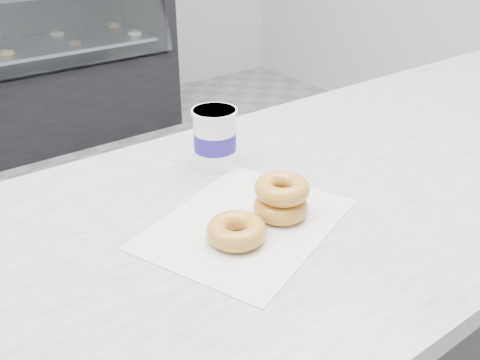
% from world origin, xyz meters
% --- Properties ---
extents(ground, '(5.00, 5.00, 0.00)m').
position_xyz_m(ground, '(0.00, 0.00, 0.00)').
color(ground, '#969699').
rests_on(ground, ground).
extents(wax_paper, '(0.41, 0.36, 0.00)m').
position_xyz_m(wax_paper, '(-0.08, -0.63, 0.90)').
color(wax_paper, silver).
rests_on(wax_paper, counter).
extents(donut_single, '(0.13, 0.13, 0.03)m').
position_xyz_m(donut_single, '(-0.12, -0.65, 0.92)').
color(donut_single, gold).
rests_on(donut_single, wax_paper).
extents(donut_stack, '(0.13, 0.13, 0.07)m').
position_xyz_m(donut_stack, '(-0.01, -0.64, 0.94)').
color(donut_stack, gold).
rests_on(donut_stack, wax_paper).
extents(coffee_cup, '(0.10, 0.10, 0.12)m').
position_xyz_m(coffee_cup, '(0.01, -0.41, 0.96)').
color(coffee_cup, white).
rests_on(coffee_cup, counter).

